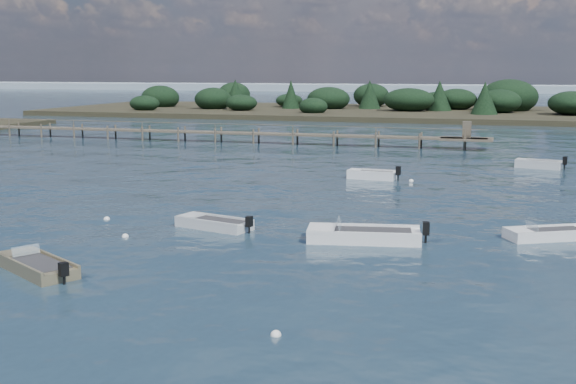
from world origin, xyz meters
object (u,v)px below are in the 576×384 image
(dinghy_mid_grey, at_px, (214,225))
(dinghy_near_olive, at_px, (37,268))
(tender_far_grey_b, at_px, (538,166))
(tender_far_white, at_px, (372,177))
(dinghy_mid_white_a, at_px, (363,238))
(jetty, at_px, (218,133))
(dinghy_mid_white_b, at_px, (548,236))

(dinghy_mid_grey, height_order, dinghy_near_olive, dinghy_near_olive)
(tender_far_grey_b, distance_m, dinghy_near_olive, 41.38)
(dinghy_mid_grey, xyz_separation_m, dinghy_near_olive, (-3.55, -9.08, 0.00))
(tender_far_white, distance_m, tender_far_grey_b, 14.84)
(dinghy_mid_white_a, relative_size, dinghy_near_olive, 1.27)
(dinghy_mid_grey, bearing_deg, tender_far_white, 75.86)
(dinghy_mid_white_a, relative_size, jetty, 0.09)
(tender_far_white, distance_m, dinghy_near_olive, 28.25)
(tender_far_grey_b, relative_size, jetty, 0.06)
(dinghy_near_olive, relative_size, jetty, 0.07)
(dinghy_near_olive, bearing_deg, dinghy_mid_white_a, 37.68)
(tender_far_white, height_order, dinghy_near_olive, tender_far_white)
(dinghy_mid_white_b, relative_size, tender_far_white, 1.09)
(tender_far_white, bearing_deg, dinghy_mid_white_b, -55.09)
(dinghy_mid_grey, height_order, dinghy_mid_white_a, dinghy_mid_white_a)
(dinghy_mid_white_b, bearing_deg, dinghy_mid_white_a, -160.19)
(dinghy_mid_grey, xyz_separation_m, jetty, (-15.87, 39.45, 0.84))
(tender_far_white, bearing_deg, dinghy_mid_grey, -104.14)
(tender_far_white, height_order, dinghy_mid_white_a, dinghy_mid_white_a)
(tender_far_grey_b, bearing_deg, dinghy_near_olive, -118.22)
(dinghy_mid_white_b, distance_m, tender_far_white, 19.11)
(dinghy_mid_white_b, distance_m, dinghy_mid_white_a, 8.49)
(dinghy_mid_white_a, bearing_deg, dinghy_mid_grey, 175.72)
(dinghy_mid_white_b, xyz_separation_m, dinghy_mid_white_a, (-7.99, -2.88, 0.03))
(dinghy_mid_grey, bearing_deg, jetty, 111.91)
(dinghy_mid_grey, distance_m, tender_far_grey_b, 31.73)
(tender_far_white, height_order, dinghy_mid_grey, tender_far_white)
(dinghy_mid_white_b, xyz_separation_m, dinghy_mid_grey, (-15.47, -2.32, 0.01))
(dinghy_mid_white_b, relative_size, dinghy_mid_grey, 0.97)
(tender_far_white, relative_size, dinghy_mid_white_a, 0.68)
(tender_far_white, bearing_deg, dinghy_near_olive, -106.62)
(dinghy_mid_white_a, xyz_separation_m, dinghy_near_olive, (-11.03, -8.52, -0.02))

